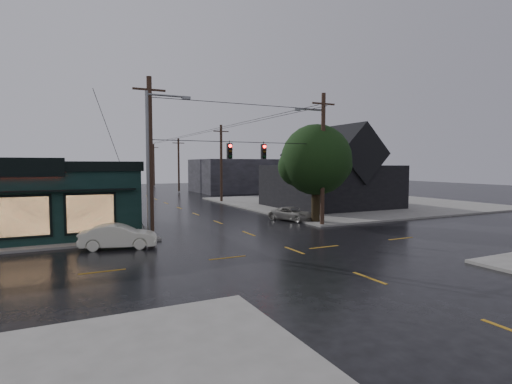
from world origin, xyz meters
name	(u,v)px	position (x,y,z in m)	size (l,w,h in m)	color
ground_plane	(294,250)	(0.00, 0.00, 0.00)	(160.00, 160.00, 0.00)	black
sidewalk_ne	(348,203)	(20.00, 20.00, 0.07)	(28.00, 28.00, 0.15)	slate
pizza_shop	(5,197)	(-15.00, 12.94, 2.56)	(16.30, 12.34, 4.90)	black
ne_building	(330,167)	(15.00, 17.00, 4.47)	(12.60, 11.60, 8.75)	black
corner_tree	(316,160)	(7.00, 8.12, 5.11)	(5.71, 5.71, 7.85)	black
utility_pole_nw	(152,240)	(-6.50, 6.50, 0.00)	(2.00, 0.32, 10.15)	black
utility_pole_ne	(322,226)	(6.50, 6.50, 0.00)	(2.00, 0.32, 10.15)	black
utility_pole_far_a	(221,202)	(6.50, 28.00, 0.00)	(2.00, 0.32, 9.65)	black
utility_pole_far_b	(179,192)	(6.50, 48.00, 0.00)	(2.00, 0.32, 9.15)	black
utility_pole_far_c	(154,186)	(6.50, 68.00, 0.00)	(2.00, 0.32, 9.15)	black
span_signal_assembly	(247,151)	(0.10, 6.50, 5.70)	(13.00, 0.48, 1.23)	black
streetlight_nw	(149,243)	(-6.80, 5.80, 0.00)	(5.40, 0.30, 9.15)	slate
streetlight_ne	(322,224)	(7.00, 7.20, 0.00)	(5.40, 0.30, 9.15)	slate
bg_building_west	(40,184)	(-14.00, 40.00, 2.20)	(12.00, 10.00, 4.40)	#2F2922
bg_building_east	(237,176)	(16.00, 45.00, 2.80)	(14.00, 12.00, 5.60)	black
sedan_cream	(119,236)	(-8.69, 4.85, 0.69)	(1.46, 4.19, 1.38)	beige
suv_silver	(292,214)	(6.00, 10.22, 0.56)	(1.87, 4.06, 1.13)	gray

